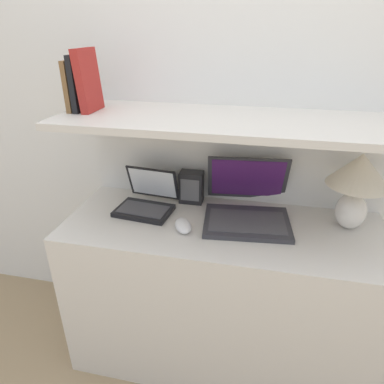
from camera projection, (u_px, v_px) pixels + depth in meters
name	position (u px, v px, depth m)	size (l,w,h in m)	color
wall_back	(236.00, 107.00, 1.54)	(6.00, 0.05, 2.40)	white
desk	(219.00, 295.00, 1.62)	(1.36, 0.52, 0.77)	silver
back_riser	(228.00, 227.00, 1.77)	(1.36, 0.04, 1.18)	white
shelf	(229.00, 122.00, 1.32)	(1.36, 0.46, 0.03)	silver
table_lamp	(358.00, 180.00, 1.35)	(0.24, 0.24, 0.33)	white
laptop_large	(247.00, 208.00, 1.49)	(0.40, 0.40, 0.25)	#333338
laptop_small	(147.00, 201.00, 1.57)	(0.27, 0.25, 0.18)	black
computer_mouse	(183.00, 226.00, 1.41)	(0.11, 0.13, 0.04)	white
router_box	(191.00, 187.00, 1.62)	(0.11, 0.07, 0.15)	black
book_brown	(74.00, 86.00, 1.39)	(0.02, 0.14, 0.20)	brown
book_black	(80.00, 83.00, 1.38)	(0.02, 0.14, 0.22)	black
book_red	(88.00, 80.00, 1.37)	(0.05, 0.15, 0.24)	#A82823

